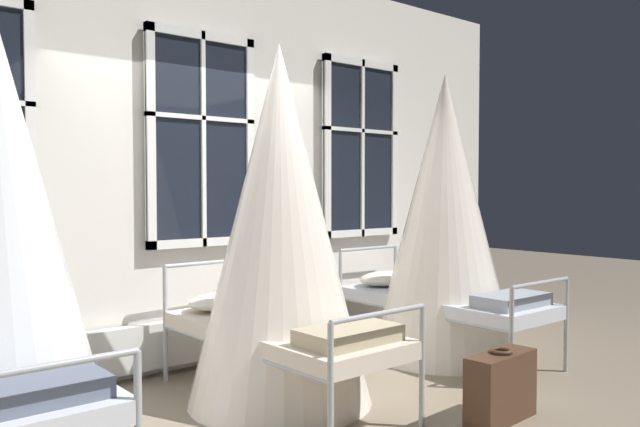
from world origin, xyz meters
The scene contains 6 objects.
ground centered at (0.00, 0.00, 0.00)m, with size 21.94×21.94×0.00m, color gray.
back_wall_with_windows centered at (0.00, 1.32, 1.75)m, with size 7.71×0.10×3.50m, color silver.
window_bank centered at (0.00, 1.20, 1.14)m, with size 4.64×0.10×2.73m.
cot_second centered at (-0.04, 0.07, 1.21)m, with size 1.29×1.98×2.50m.
cot_third centered at (1.82, 0.14, 1.22)m, with size 1.29×1.97×2.52m.
suitcase_dark centered at (0.84, -1.14, 0.22)m, with size 0.57×0.24×0.47m.
Camera 1 is at (-2.66, -3.53, 1.50)m, focal length 35.91 mm.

